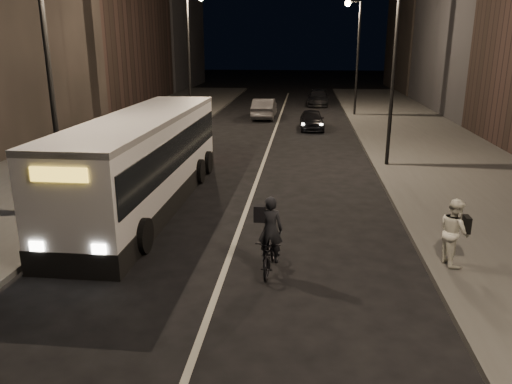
% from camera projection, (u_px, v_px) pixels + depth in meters
% --- Properties ---
extents(ground, '(180.00, 180.00, 0.00)m').
position_uv_depth(ground, '(219.00, 287.00, 11.57)').
color(ground, black).
rests_on(ground, ground).
extents(sidewalk_right, '(7.00, 70.00, 0.16)m').
position_uv_depth(sidewalk_right, '(441.00, 157.00, 24.09)').
color(sidewalk_right, '#3D3D3B').
rests_on(sidewalk_right, ground).
extents(sidewalk_left, '(7.00, 70.00, 0.16)m').
position_uv_depth(sidewalk_left, '(102.00, 150.00, 25.68)').
color(sidewalk_left, '#3D3D3B').
rests_on(sidewalk_left, ground).
extents(streetlight_right_mid, '(1.20, 0.44, 8.12)m').
position_uv_depth(streetlight_right_mid, '(389.00, 44.00, 20.94)').
color(streetlight_right_mid, black).
rests_on(streetlight_right_mid, sidewalk_right).
extents(streetlight_right_far, '(1.20, 0.44, 8.12)m').
position_uv_depth(streetlight_right_far, '(355.00, 43.00, 36.18)').
color(streetlight_right_far, black).
rests_on(streetlight_right_far, sidewalk_right).
extents(streetlight_left_near, '(1.20, 0.44, 8.12)m').
position_uv_depth(streetlight_left_near, '(55.00, 45.00, 14.32)').
color(streetlight_left_near, black).
rests_on(streetlight_left_near, sidewalk_left).
extents(streetlight_left_far, '(1.20, 0.44, 8.12)m').
position_uv_depth(streetlight_left_far, '(192.00, 43.00, 31.47)').
color(streetlight_left_far, black).
rests_on(streetlight_left_far, sidewalk_left).
extents(city_bus, '(2.85, 11.62, 3.12)m').
position_uv_depth(city_bus, '(144.00, 157.00, 16.96)').
color(city_bus, white).
rests_on(city_bus, ground).
extents(cyclist_on_bicycle, '(0.73, 1.78, 2.00)m').
position_uv_depth(cyclist_on_bicycle, '(270.00, 247.00, 12.16)').
color(cyclist_on_bicycle, black).
rests_on(cyclist_on_bicycle, ground).
extents(pedestrian_woman, '(0.80, 0.94, 1.68)m').
position_uv_depth(pedestrian_woman, '(454.00, 232.00, 12.19)').
color(pedestrian_woman, silver).
rests_on(pedestrian_woman, sidewalk_right).
extents(car_near, '(1.63, 3.73, 1.25)m').
position_uv_depth(car_near, '(312.00, 120.00, 32.02)').
color(car_near, black).
rests_on(car_near, ground).
extents(car_mid, '(1.57, 4.44, 1.46)m').
position_uv_depth(car_mid, '(264.00, 108.00, 36.58)').
color(car_mid, '#3B3A3D').
rests_on(car_mid, ground).
extents(car_far, '(1.98, 4.58, 1.31)m').
position_uv_depth(car_far, '(318.00, 98.00, 44.07)').
color(car_far, black).
rests_on(car_far, ground).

